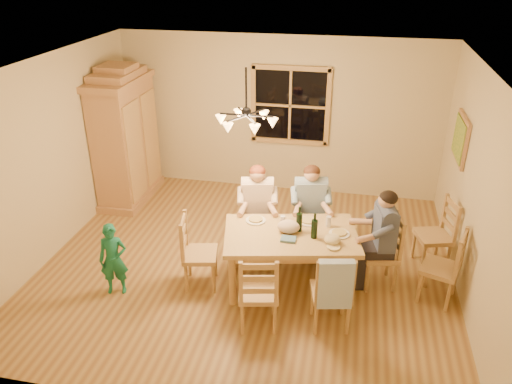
% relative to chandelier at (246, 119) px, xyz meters
% --- Properties ---
extents(floor, '(5.50, 5.50, 0.00)m').
position_rel_chandelier_xyz_m(floor, '(0.00, 0.00, -2.08)').
color(floor, brown).
rests_on(floor, ground).
extents(ceiling, '(5.50, 5.00, 0.02)m').
position_rel_chandelier_xyz_m(ceiling, '(0.00, 0.00, 0.62)').
color(ceiling, white).
rests_on(ceiling, wall_back).
extents(wall_back, '(5.50, 0.02, 2.70)m').
position_rel_chandelier_xyz_m(wall_back, '(0.00, 2.50, -0.73)').
color(wall_back, beige).
rests_on(wall_back, floor).
extents(wall_left, '(0.02, 5.00, 2.70)m').
position_rel_chandelier_xyz_m(wall_left, '(-2.75, 0.00, -0.73)').
color(wall_left, beige).
rests_on(wall_left, floor).
extents(wall_right, '(0.02, 5.00, 2.70)m').
position_rel_chandelier_xyz_m(wall_right, '(2.75, 0.00, -0.73)').
color(wall_right, beige).
rests_on(wall_right, floor).
extents(window, '(1.30, 0.06, 1.30)m').
position_rel_chandelier_xyz_m(window, '(0.20, 2.47, -0.53)').
color(window, black).
rests_on(window, wall_back).
extents(painting, '(0.06, 0.78, 0.64)m').
position_rel_chandelier_xyz_m(painting, '(2.71, 1.20, -0.48)').
color(painting, '#9B6A43').
rests_on(painting, wall_right).
extents(chandelier, '(0.77, 0.68, 0.71)m').
position_rel_chandelier_xyz_m(chandelier, '(0.00, 0.00, 0.00)').
color(chandelier, black).
rests_on(chandelier, ceiling).
extents(armoire, '(0.66, 1.40, 2.30)m').
position_rel_chandelier_xyz_m(armoire, '(-2.42, 1.60, -1.02)').
color(armoire, '#9B6A43').
rests_on(armoire, floor).
extents(dining_table, '(1.81, 1.32, 0.76)m').
position_rel_chandelier_xyz_m(dining_table, '(0.63, -0.34, -1.42)').
color(dining_table, '#AB864C').
rests_on(dining_table, floor).
extents(chair_far_left, '(0.52, 0.50, 0.99)m').
position_rel_chandelier_xyz_m(chair_far_left, '(0.07, 0.33, -1.77)').
color(chair_far_left, '#A9844A').
rests_on(chair_far_left, floor).
extents(chair_far_right, '(0.52, 0.50, 0.99)m').
position_rel_chandelier_xyz_m(chair_far_right, '(0.78, 0.48, -1.77)').
color(chair_far_right, '#A9844A').
rests_on(chair_far_right, floor).
extents(chair_near_left, '(0.52, 0.50, 0.99)m').
position_rel_chandelier_xyz_m(chair_near_left, '(0.39, -1.18, -1.77)').
color(chair_near_left, '#A9844A').
rests_on(chair_near_left, floor).
extents(chair_near_right, '(0.52, 0.50, 0.99)m').
position_rel_chandelier_xyz_m(chair_near_right, '(1.19, -1.01, -1.77)').
color(chair_near_right, '#A9844A').
rests_on(chair_near_right, floor).
extents(chair_end_left, '(0.50, 0.52, 0.99)m').
position_rel_chandelier_xyz_m(chair_end_left, '(-0.48, -0.58, -1.77)').
color(chair_end_left, '#A9844A').
rests_on(chair_end_left, floor).
extents(chair_end_right, '(0.50, 0.52, 0.99)m').
position_rel_chandelier_xyz_m(chair_end_right, '(1.74, -0.11, -1.77)').
color(chair_end_right, '#A9844A').
rests_on(chair_end_right, floor).
extents(adult_woman, '(0.46, 0.49, 0.87)m').
position_rel_chandelier_xyz_m(adult_woman, '(0.07, 0.33, -1.24)').
color(adult_woman, beige).
rests_on(adult_woman, floor).
extents(adult_plaid_man, '(0.46, 0.49, 0.87)m').
position_rel_chandelier_xyz_m(adult_plaid_man, '(0.78, 0.48, -1.24)').
color(adult_plaid_man, '#366695').
rests_on(adult_plaid_man, floor).
extents(adult_slate_man, '(0.49, 0.46, 0.87)m').
position_rel_chandelier_xyz_m(adult_slate_man, '(1.74, -0.11, -1.24)').
color(adult_slate_man, '#45506F').
rests_on(adult_slate_man, floor).
extents(towel, '(0.39, 0.18, 0.58)m').
position_rel_chandelier_xyz_m(towel, '(1.23, -1.20, -1.38)').
color(towel, '#9BB4D3').
rests_on(towel, chair_near_right).
extents(wine_bottle_a, '(0.08, 0.08, 0.33)m').
position_rel_chandelier_xyz_m(wine_bottle_a, '(0.72, -0.26, -1.15)').
color(wine_bottle_a, black).
rests_on(wine_bottle_a, dining_table).
extents(wine_bottle_b, '(0.08, 0.08, 0.33)m').
position_rel_chandelier_xyz_m(wine_bottle_b, '(0.92, -0.39, -1.15)').
color(wine_bottle_b, black).
rests_on(wine_bottle_b, dining_table).
extents(plate_woman, '(0.26, 0.26, 0.02)m').
position_rel_chandelier_xyz_m(plate_woman, '(0.14, -0.13, -1.31)').
color(plate_woman, white).
rests_on(plate_woman, dining_table).
extents(plate_plaid, '(0.26, 0.26, 0.02)m').
position_rel_chandelier_xyz_m(plate_plaid, '(0.81, -0.03, -1.31)').
color(plate_plaid, white).
rests_on(plate_plaid, dining_table).
extents(plate_slate, '(0.26, 0.26, 0.02)m').
position_rel_chandelier_xyz_m(plate_slate, '(1.22, -0.25, -1.31)').
color(plate_slate, white).
rests_on(plate_slate, dining_table).
extents(wine_glass_a, '(0.06, 0.06, 0.14)m').
position_rel_chandelier_xyz_m(wine_glass_a, '(0.50, -0.18, -1.25)').
color(wine_glass_a, silver).
rests_on(wine_glass_a, dining_table).
extents(wine_glass_b, '(0.06, 0.06, 0.14)m').
position_rel_chandelier_xyz_m(wine_glass_b, '(1.07, -0.08, -1.25)').
color(wine_glass_b, silver).
rests_on(wine_glass_b, dining_table).
extents(cap, '(0.20, 0.20, 0.11)m').
position_rel_chandelier_xyz_m(cap, '(1.14, -0.47, -1.26)').
color(cap, beige).
rests_on(cap, dining_table).
extents(napkin, '(0.20, 0.17, 0.03)m').
position_rel_chandelier_xyz_m(napkin, '(0.62, -0.51, -1.30)').
color(napkin, slate).
rests_on(napkin, dining_table).
extents(cloth_bundle, '(0.28, 0.22, 0.15)m').
position_rel_chandelier_xyz_m(cloth_bundle, '(0.59, -0.32, -1.24)').
color(cloth_bundle, '#C4A98E').
rests_on(cloth_bundle, dining_table).
extents(child, '(0.40, 0.32, 0.96)m').
position_rel_chandelier_xyz_m(child, '(-1.49, -0.93, -1.60)').
color(child, '#186F54').
rests_on(child, floor).
extents(chair_spare_front, '(0.54, 0.55, 0.99)m').
position_rel_chandelier_xyz_m(chair_spare_front, '(2.45, -0.29, -1.77)').
color(chair_spare_front, '#A9844A').
rests_on(chair_spare_front, floor).
extents(chair_spare_back, '(0.52, 0.54, 0.99)m').
position_rel_chandelier_xyz_m(chair_spare_back, '(2.45, 0.47, -1.77)').
color(chair_spare_back, '#A9844A').
rests_on(chair_spare_back, floor).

